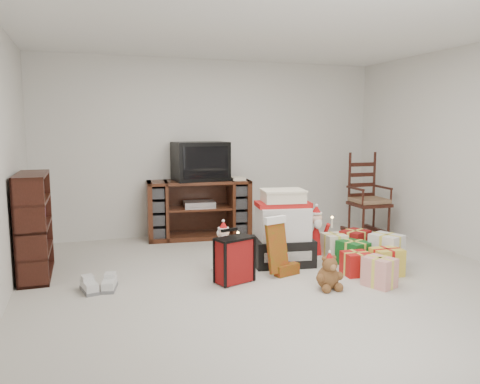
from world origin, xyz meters
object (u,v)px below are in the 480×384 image
(teddy_bear, at_px, (328,274))
(santa_figurine, at_px, (316,237))
(gift_pile, at_px, (283,232))
(rocking_chair, at_px, (367,205))
(crt_television, at_px, (200,161))
(red_suitcase, at_px, (234,260))
(mrs_claus_figurine, at_px, (223,252))
(bookshelf, at_px, (34,227))
(gift_cluster, at_px, (365,256))
(tv_stand, at_px, (199,209))
(sneaker_pair, at_px, (99,285))

(teddy_bear, xyz_separation_m, santa_figurine, (0.43, 1.08, 0.10))
(santa_figurine, bearing_deg, gift_pile, -161.89)
(rocking_chair, relative_size, santa_figurine, 1.97)
(gift_pile, bearing_deg, crt_television, 118.22)
(red_suitcase, bearing_deg, mrs_claus_figurine, 70.24)
(teddy_bear, bearing_deg, bookshelf, 153.52)
(red_suitcase, distance_m, teddy_bear, 0.93)
(rocking_chair, xyz_separation_m, santa_figurine, (-1.27, -0.86, -0.18))
(red_suitcase, relative_size, gift_cluster, 0.45)
(tv_stand, height_order, mrs_claus_figurine, tv_stand)
(teddy_bear, xyz_separation_m, sneaker_pair, (-2.09, 0.65, -0.09))
(tv_stand, xyz_separation_m, teddy_bear, (0.68, -2.47, -0.26))
(gift_cluster, bearing_deg, gift_pile, 149.86)
(teddy_bear, distance_m, mrs_claus_figurine, 1.18)
(rocking_chair, xyz_separation_m, mrs_claus_figurine, (-2.49, -1.06, -0.21))
(tv_stand, distance_m, sneaker_pair, 2.33)
(bookshelf, xyz_separation_m, gift_cluster, (3.40, -0.89, -0.38))
(tv_stand, bearing_deg, bookshelf, -145.16)
(red_suitcase, distance_m, mrs_claus_figurine, 0.41)
(red_suitcase, bearing_deg, gift_cluster, -19.13)
(gift_cluster, distance_m, crt_television, 2.61)
(bookshelf, distance_m, sneaker_pair, 1.03)
(bookshelf, distance_m, rocking_chair, 4.44)
(gift_pile, distance_m, sneaker_pair, 2.05)
(rocking_chair, distance_m, red_suitcase, 2.91)
(red_suitcase, height_order, sneaker_pair, red_suitcase)
(rocking_chair, xyz_separation_m, gift_cluster, (-1.00, -1.48, -0.28))
(red_suitcase, xyz_separation_m, mrs_claus_figurine, (0.01, 0.41, -0.02))
(bookshelf, relative_size, red_suitcase, 1.99)
(santa_figurine, relative_size, sneaker_pair, 1.71)
(rocking_chair, height_order, gift_pile, rocking_chair)
(gift_cluster, bearing_deg, bookshelf, 165.35)
(crt_television, bearing_deg, tv_stand, -159.36)
(bookshelf, relative_size, gift_pile, 1.29)
(rocking_chair, height_order, teddy_bear, rocking_chair)
(rocking_chair, xyz_separation_m, red_suitcase, (-2.50, -1.47, -0.18))
(teddy_bear, bearing_deg, rocking_chair, 48.71)
(red_suitcase, relative_size, sneaker_pair, 1.49)
(red_suitcase, bearing_deg, teddy_bear, -49.02)
(tv_stand, height_order, rocking_chair, rocking_chair)
(sneaker_pair, relative_size, crt_television, 0.49)
(gift_cluster, xyz_separation_m, crt_television, (-1.35, 2.03, 0.93))
(santa_figurine, height_order, gift_cluster, santa_figurine)
(mrs_claus_figurine, relative_size, sneaker_pair, 1.51)
(tv_stand, relative_size, gift_pile, 1.75)
(mrs_claus_figurine, bearing_deg, teddy_bear, -47.90)
(santa_figurine, bearing_deg, tv_stand, 128.44)
(bookshelf, height_order, mrs_claus_figurine, bookshelf)
(gift_pile, distance_m, gift_cluster, 0.93)
(gift_pile, bearing_deg, teddy_bear, -76.33)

